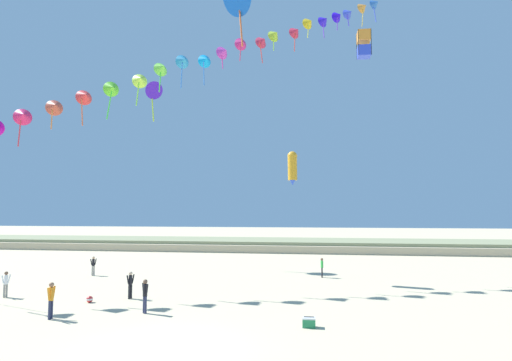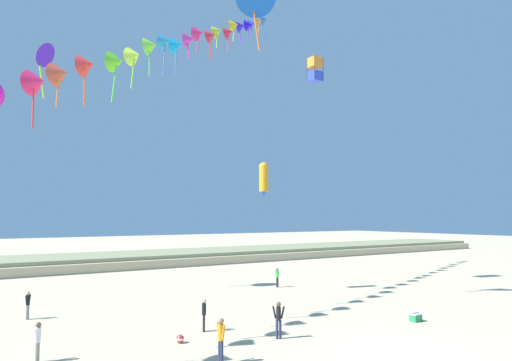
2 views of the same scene
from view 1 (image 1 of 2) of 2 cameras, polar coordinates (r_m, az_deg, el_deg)
ground_plane at (r=16.29m, az=-12.94°, el=-22.42°), size 240.00×240.00×0.00m
dune_ridge at (r=55.17m, az=2.65°, el=-9.11°), size 120.00×11.60×1.32m
person_near_left at (r=21.93m, az=-27.23°, el=-14.67°), size 0.23×0.60×1.71m
person_near_right at (r=32.01m, az=9.40°, el=-11.99°), size 0.20×0.52×1.49m
person_mid_center at (r=35.03m, az=-22.22°, el=-11.04°), size 0.37×0.47×1.51m
person_far_left at (r=25.15m, az=-17.51°, el=-13.78°), size 0.33×0.52×1.57m
person_far_right at (r=21.46m, az=-15.57°, el=-15.31°), size 0.51×0.43×1.67m
person_far_center at (r=28.58m, az=-32.14°, el=-12.22°), size 0.33×0.50×1.52m
kite_banner_string at (r=35.22m, az=-4.50°, el=17.91°), size 29.35×23.63×28.09m
large_kite_mid_trail at (r=43.17m, az=-14.50°, el=12.40°), size 2.24×2.26×4.29m
large_kite_high_solo at (r=33.75m, az=15.15°, el=18.27°), size 1.04×1.04×2.05m
large_kite_outer_drift at (r=30.69m, az=5.22°, el=2.00°), size 1.01×1.02×2.61m
beach_cooler at (r=18.70m, az=7.58°, el=-19.44°), size 0.58×0.41×0.46m
beach_ball at (r=25.04m, az=-22.68°, el=-15.38°), size 0.36×0.36×0.36m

